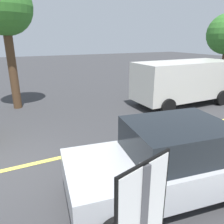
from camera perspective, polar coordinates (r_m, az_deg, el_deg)
ground_plane at (r=6.55m, az=-25.40°, el=-13.44°), size 80.00×80.00×0.00m
lane_marking_centre at (r=7.10m, az=-0.36°, el=-8.85°), size 28.00×0.16×0.01m
white_van at (r=11.78m, az=18.21°, el=7.88°), size 5.21×2.29×2.20m
car_silver_crossing at (r=4.92m, az=14.58°, el=-12.05°), size 4.45×2.55×1.65m
tree_centre_verge at (r=11.48m, az=-26.35°, el=23.02°), size 2.46×2.46×5.84m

